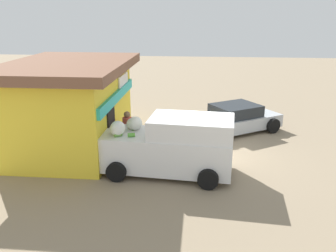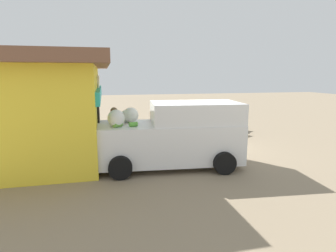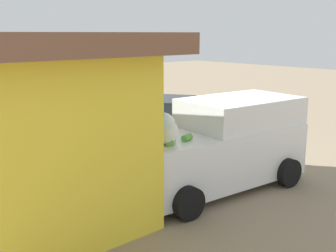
% 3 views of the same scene
% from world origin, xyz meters
% --- Properties ---
extents(ground_plane, '(60.00, 60.00, 0.00)m').
position_xyz_m(ground_plane, '(0.00, 0.00, 0.00)').
color(ground_plane, gray).
extents(storefront_bar, '(6.16, 4.34, 3.36)m').
position_xyz_m(storefront_bar, '(0.36, 5.08, 1.74)').
color(storefront_bar, yellow).
rests_on(storefront_bar, ground_plane).
extents(delivery_van, '(2.37, 4.91, 2.76)m').
position_xyz_m(delivery_van, '(-1.55, 1.11, 0.97)').
color(delivery_van, white).
rests_on(delivery_van, ground_plane).
extents(parked_sedan, '(3.69, 4.30, 1.22)m').
position_xyz_m(parked_sedan, '(2.93, -1.37, 0.58)').
color(parked_sedan, '#B2B7BC').
rests_on(parked_sedan, ground_plane).
extents(vendor_standing, '(0.53, 0.45, 1.70)m').
position_xyz_m(vendor_standing, '(-0.23, 2.80, 0.99)').
color(vendor_standing, navy).
rests_on(vendor_standing, ground_plane).
extents(customer_bending, '(0.79, 0.57, 1.32)m').
position_xyz_m(customer_bending, '(-1.48, 3.04, 0.83)').
color(customer_bending, '#726047').
rests_on(customer_bending, ground_plane).
extents(unloaded_banana_pile, '(0.63, 0.82, 0.50)m').
position_xyz_m(unloaded_banana_pile, '(-1.30, 4.07, 0.24)').
color(unloaded_banana_pile, silver).
rests_on(unloaded_banana_pile, ground_plane).
extents(paint_bucket, '(0.27, 0.27, 0.37)m').
position_xyz_m(paint_bucket, '(2.13, 2.32, 0.18)').
color(paint_bucket, '#BF3F33').
rests_on(paint_bucket, ground_plane).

